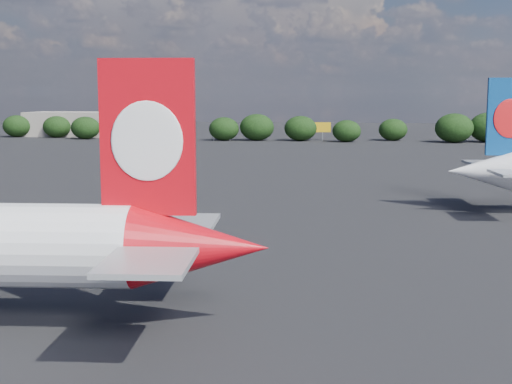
# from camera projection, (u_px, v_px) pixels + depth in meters

# --- Properties ---
(ground) EXTENTS (500.00, 500.00, 0.00)m
(ground) POSITION_uv_depth(u_px,v_px,m) (191.00, 199.00, 98.58)
(ground) COLOR black
(ground) RESTS_ON ground
(terminal_building) EXTENTS (42.00, 16.00, 8.00)m
(terminal_building) POSITION_uv_depth(u_px,v_px,m) (92.00, 124.00, 236.55)
(terminal_building) COLOR gray
(terminal_building) RESTS_ON ground
(highway_sign) EXTENTS (6.00, 0.30, 4.50)m
(highway_sign) POSITION_uv_depth(u_px,v_px,m) (222.00, 130.00, 214.37)
(highway_sign) COLOR #156C21
(highway_sign) RESTS_ON ground
(billboard_yellow) EXTENTS (5.00, 0.30, 5.50)m
(billboard_yellow) POSITION_uv_depth(u_px,v_px,m) (323.00, 128.00, 215.92)
(billboard_yellow) COLOR gold
(billboard_yellow) RESTS_ON ground
(horizon_treeline) EXTENTS (202.78, 15.27, 9.18)m
(horizon_treeline) POSITION_uv_depth(u_px,v_px,m) (334.00, 128.00, 213.23)
(horizon_treeline) COLOR black
(horizon_treeline) RESTS_ON ground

